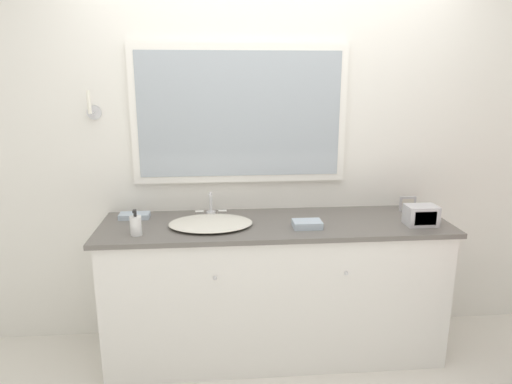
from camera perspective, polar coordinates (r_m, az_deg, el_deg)
name	(u,v)px	position (r m, az deg, el deg)	size (l,w,h in m)	color
ground_plane	(280,379)	(3.00, 3.03, -22.35)	(14.00, 14.00, 0.00)	silver
wall_back	(268,153)	(3.09, 1.54, 4.90)	(8.00, 0.18, 2.55)	white
vanity_counter	(274,288)	(3.03, 2.32, -11.92)	(2.17, 0.62, 0.90)	white
sink_basin	(211,223)	(2.81, -5.68, -3.83)	(0.51, 0.43, 0.16)	silver
soap_bottle	(136,225)	(2.71, -14.80, -4.04)	(0.07, 0.07, 0.15)	white
appliance_box	(421,215)	(2.97, 19.95, -2.77)	(0.19, 0.13, 0.12)	#BCBCC1
picture_frame	(408,204)	(3.24, 18.42, -1.43)	(0.11, 0.01, 0.10)	#B2B2B7
hand_towel_near_sink	(134,216)	(3.04, -14.95, -2.88)	(0.19, 0.11, 0.03)	#A8B7C6
hand_towel_far_corner	(307,224)	(2.78, 6.42, -4.02)	(0.17, 0.12, 0.04)	#A8B7C6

